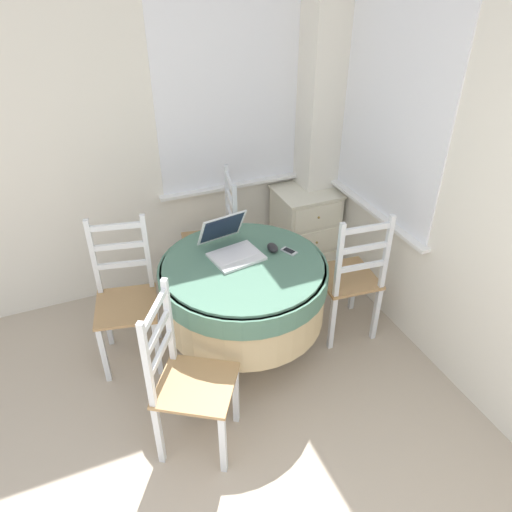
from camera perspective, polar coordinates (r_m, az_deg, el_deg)
name	(u,v)px	position (r m, az deg, el deg)	size (l,w,h in m)	color
corner_room_shell	(293,182)	(2.88, 4.27, 8.45)	(4.32, 4.95, 2.55)	white
round_dining_table	(244,287)	(3.20, -1.43, -3.55)	(1.06, 1.06, 0.75)	#4C3D2D
laptop	(231,246)	(3.17, -2.86, 1.12)	(0.36, 0.41, 0.24)	silver
computer_mouse	(273,248)	(3.20, 1.90, 0.95)	(0.06, 0.10, 0.05)	black
cell_phone	(289,251)	(3.21, 3.79, 0.55)	(0.09, 0.12, 0.01)	#B2B7BC
dining_chair_near_back_window	(216,241)	(3.86, -4.64, 1.75)	(0.47, 0.46, 1.01)	#A87F51
dining_chair_near_right_window	(350,279)	(3.49, 10.67, -2.58)	(0.43, 0.44, 1.01)	#A87F51
dining_chair_camera_near	(187,382)	(2.76, -7.87, -14.05)	(0.55, 0.54, 1.01)	#A87F51
dining_chair_left_flank	(126,299)	(3.36, -14.62, -4.82)	(0.46, 0.48, 1.01)	#A87F51
corner_cabinet	(304,229)	(4.24, 5.56, 3.09)	(0.49, 0.45, 0.71)	silver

